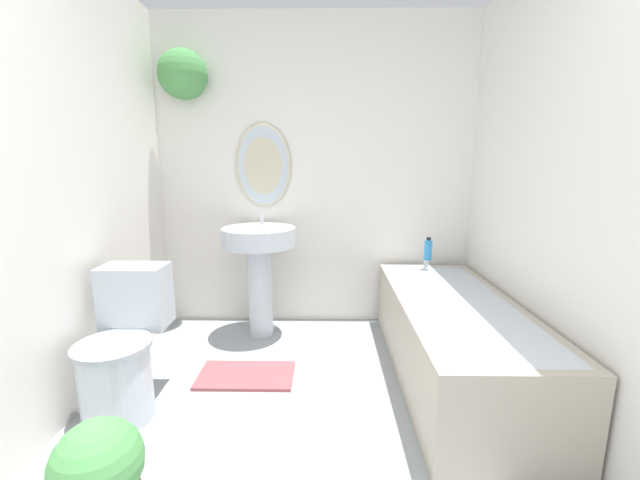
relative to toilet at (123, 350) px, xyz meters
The scene contains 9 objects.
wall_back 1.79m from the toilet, 55.21° to the left, with size 2.57×0.36×2.40m.
wall_left 0.91m from the toilet, 163.27° to the right, with size 0.06×2.74×2.40m.
wall_right 2.39m from the toilet, ahead, with size 0.06×2.74×2.40m.
toilet is the anchor object (origin of this frame).
pedestal_sink 1.12m from the toilet, 58.20° to the left, with size 0.54×0.54×0.93m.
bathtub 1.87m from the toilet, 10.49° to the left, with size 0.68×1.68×0.57m.
shampoo_bottle 2.13m from the toilet, 29.18° to the left, with size 0.06×0.06×0.17m.
potted_plant 0.80m from the toilet, 68.87° to the right, with size 0.30×0.30×0.44m.
bath_mat 0.73m from the toilet, 28.77° to the left, with size 0.58×0.33×0.02m.
Camera 1 is at (0.08, -0.49, 1.30)m, focal length 22.00 mm.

